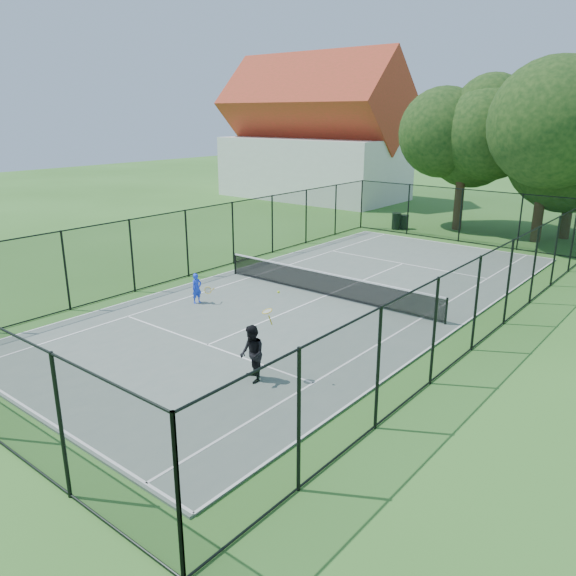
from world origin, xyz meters
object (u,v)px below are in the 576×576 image
Objects in this scene: tennis_net at (326,283)px; trash_bin_left at (396,221)px; trash_bin_right at (404,222)px; player_blue at (197,288)px; player_black at (252,354)px.

trash_bin_left reaches higher than tennis_net.
player_blue is at bearing -87.32° from trash_bin_right.
trash_bin_left is 0.90× the size of player_blue.
trash_bin_left is at bearing 108.79° from player_black.
trash_bin_right is 18.18m from player_blue.
trash_bin_left is 17.77m from player_blue.
trash_bin_right is at bearing 106.18° from tennis_net.
tennis_net is 14.64m from trash_bin_left.
tennis_net is at bearing 110.53° from player_black.
trash_bin_right is (-4.17, 14.36, -0.13)m from tennis_net.
trash_bin_left is 1.16× the size of trash_bin_right.
player_blue is 7.00m from player_black.
player_black is at bearing -69.47° from tennis_net.
player_black reaches higher than player_blue.
trash_bin_left is at bearing 93.78° from player_blue.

